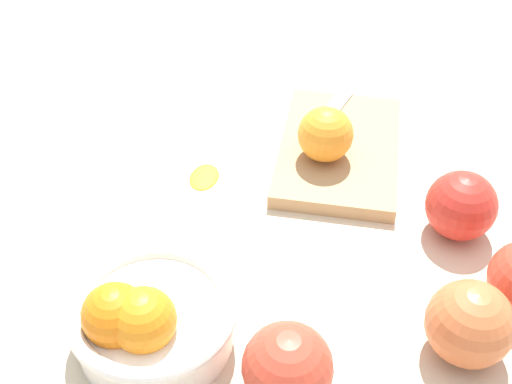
% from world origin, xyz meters
% --- Properties ---
extents(ground_plane, '(2.40, 2.40, 0.00)m').
position_xyz_m(ground_plane, '(0.00, 0.00, 0.00)').
color(ground_plane, beige).
extents(bowl, '(0.16, 0.16, 0.09)m').
position_xyz_m(bowl, '(-0.20, 0.11, 0.04)').
color(bowl, white).
rests_on(bowl, ground_plane).
extents(cutting_board, '(0.26, 0.20, 0.02)m').
position_xyz_m(cutting_board, '(0.15, 0.03, 0.01)').
color(cutting_board, tan).
rests_on(cutting_board, ground_plane).
extents(orange_on_board, '(0.07, 0.07, 0.07)m').
position_xyz_m(orange_on_board, '(0.12, 0.04, 0.05)').
color(orange_on_board, orange).
rests_on(orange_on_board, cutting_board).
extents(knife, '(0.16, 0.03, 0.01)m').
position_xyz_m(knife, '(0.20, 0.06, 0.02)').
color(knife, silver).
rests_on(knife, cutting_board).
extents(apple_front_left, '(0.08, 0.08, 0.08)m').
position_xyz_m(apple_front_left, '(-0.20, -0.03, 0.04)').
color(apple_front_left, '#D6422D').
rests_on(apple_front_left, ground_plane).
extents(apple_front_left_2, '(0.08, 0.08, 0.08)m').
position_xyz_m(apple_front_left_2, '(-0.09, -0.17, 0.04)').
color(apple_front_left_2, '#CC6638').
rests_on(apple_front_left_2, ground_plane).
extents(apple_front_right, '(0.08, 0.08, 0.08)m').
position_xyz_m(apple_front_right, '(0.07, -0.14, 0.04)').
color(apple_front_right, red).
rests_on(apple_front_right, ground_plane).
extents(citrus_peel, '(0.06, 0.05, 0.01)m').
position_xyz_m(citrus_peel, '(0.05, 0.17, 0.00)').
color(citrus_peel, orange).
rests_on(citrus_peel, ground_plane).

